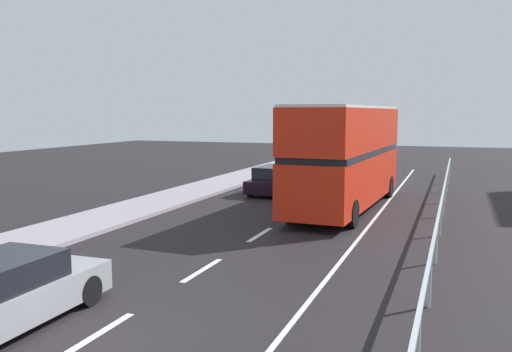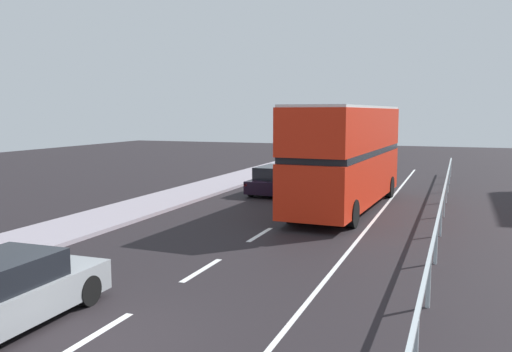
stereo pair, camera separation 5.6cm
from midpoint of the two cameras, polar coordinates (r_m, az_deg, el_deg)
name	(u,v)px [view 2 (the right image)]	position (r m, az deg, el deg)	size (l,w,h in m)	color
ground_plane	(90,341)	(10.64, -16.77, -16.12)	(74.44, 120.00, 0.10)	black
lane_paint_markings	(315,239)	(17.70, 6.29, -6.50)	(3.30, 46.00, 0.01)	silver
bridge_side_railing	(439,220)	(17.06, 18.56, -4.36)	(0.10, 42.00, 1.06)	#AEBBC1
double_decker_bus_red	(347,154)	(23.00, 9.54, 2.25)	(2.98, 10.61, 4.28)	red
hatchback_car_near	(1,294)	(11.49, -24.86, -11.03)	(1.80, 4.35, 1.35)	gray
sedan_car_ahead	(277,180)	(27.30, 2.29, -0.43)	(1.96, 4.51, 1.37)	black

